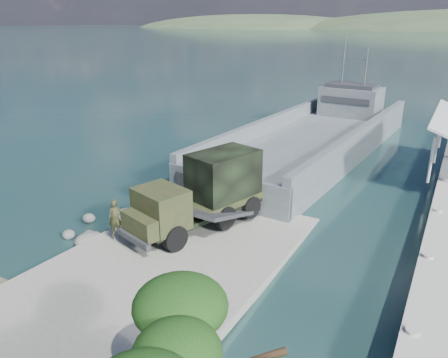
# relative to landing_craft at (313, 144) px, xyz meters

# --- Properties ---
(ground) EXTENTS (1400.00, 1400.00, 0.00)m
(ground) POSITION_rel_landing_craft_xyz_m (-0.07, -21.90, -0.88)
(ground) COLOR #173738
(ground) RESTS_ON ground
(boat_ramp) EXTENTS (10.00, 18.00, 0.50)m
(boat_ramp) POSITION_rel_landing_craft_xyz_m (-0.07, -22.90, -0.63)
(boat_ramp) COLOR gray
(boat_ramp) RESTS_ON ground
(shoreline_rocks) EXTENTS (3.20, 5.60, 0.90)m
(shoreline_rocks) POSITION_rel_landing_craft_xyz_m (-6.27, -21.40, -0.88)
(shoreline_rocks) COLOR #4F4F4D
(shoreline_rocks) RESTS_ON ground
(landing_craft) EXTENTS (11.40, 36.72, 10.76)m
(landing_craft) POSITION_rel_landing_craft_xyz_m (0.00, 0.00, 0.00)
(landing_craft) COLOR #505A5E
(landing_craft) RESTS_ON ground
(military_truck) EXTENTS (5.11, 9.15, 4.08)m
(military_truck) POSITION_rel_landing_craft_xyz_m (-0.53, -18.64, 1.65)
(military_truck) COLOR black
(military_truck) RESTS_ON boat_ramp
(soldier) EXTENTS (0.89, 0.78, 2.06)m
(soldier) POSITION_rel_landing_craft_xyz_m (-3.53, -22.77, 0.65)
(soldier) COLOR #21331C
(soldier) RESTS_ON boat_ramp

